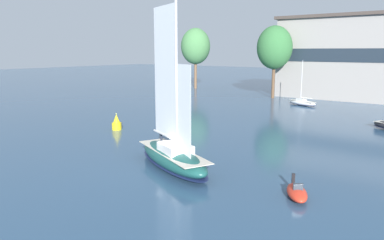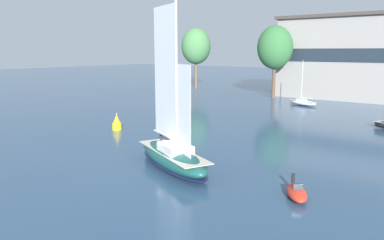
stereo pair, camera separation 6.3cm
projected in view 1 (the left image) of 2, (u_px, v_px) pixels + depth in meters
ground_plane at (173, 168)px, 34.94m from camera, size 400.00×400.00×0.00m
waterfront_building at (376, 58)px, 80.90m from camera, size 42.21×13.58×18.57m
tree_shore_left at (196, 46)px, 106.57m from camera, size 8.33×8.33×17.14m
tree_shore_center at (275, 48)px, 84.31m from camera, size 7.95×7.95×16.37m
sailboat_main at (173, 155)px, 34.69m from camera, size 12.13×8.02×16.26m
sailboat_moored_near_marina at (302, 102)px, 74.65m from camera, size 6.68×4.06×8.90m
motor_tender at (297, 192)px, 27.72m from camera, size 3.02×3.71×1.34m
channel_buoy at (117, 123)px, 51.63m from camera, size 1.30×1.30×2.33m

